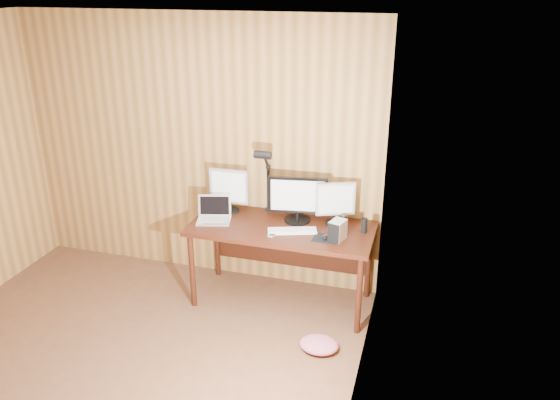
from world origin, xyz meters
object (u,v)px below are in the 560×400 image
at_px(mouse, 326,236).
at_px(phone, 273,235).
at_px(keyboard, 292,231).
at_px(hard_drive, 337,230).
at_px(monitor_right, 335,202).
at_px(speaker, 364,225).
at_px(monitor_left, 229,190).
at_px(monitor_center, 297,199).
at_px(laptop, 214,214).
at_px(desk, 284,236).
at_px(desk_lamp, 265,172).

distance_m(mouse, phone, 0.45).
xyz_separation_m(keyboard, hard_drive, (0.40, -0.04, 0.07)).
bearing_deg(monitor_right, speaker, -39.18).
distance_m(monitor_left, keyboard, 0.74).
bearing_deg(monitor_left, hard_drive, -16.69).
height_order(monitor_center, laptop, monitor_center).
bearing_deg(laptop, keyboard, -19.10).
relative_size(monitor_right, keyboard, 0.90).
bearing_deg(monitor_center, hard_drive, -42.40).
height_order(desk, monitor_left, monitor_left).
distance_m(monitor_left, mouse, 1.03).
bearing_deg(speaker, hard_drive, -133.29).
height_order(monitor_right, speaker, monitor_right).
xyz_separation_m(mouse, phone, (-0.44, -0.06, -0.02)).
height_order(hard_drive, speaker, hard_drive).
height_order(keyboard, mouse, mouse).
bearing_deg(speaker, laptop, -175.28).
bearing_deg(monitor_left, speaker, -5.27).
bearing_deg(desk, hard_drive, -20.37).
height_order(laptop, desk_lamp, desk_lamp).
height_order(monitor_left, laptop, monitor_left).
bearing_deg(mouse, monitor_center, 155.57).
height_order(desk, monitor_right, monitor_right).
distance_m(keyboard, desk_lamp, 0.60).
height_order(laptop, mouse, laptop).
relative_size(monitor_left, speaker, 3.25).
xyz_separation_m(monitor_right, laptop, (-1.05, -0.20, -0.15)).
bearing_deg(desk, monitor_right, 13.34).
bearing_deg(desk, monitor_center, 37.92).
bearing_deg(phone, mouse, 21.46).
xyz_separation_m(monitor_left, phone, (0.52, -0.37, -0.21)).
bearing_deg(phone, hard_drive, 21.18).
height_order(monitor_center, keyboard, monitor_center).
distance_m(monitor_left, monitor_right, 0.98).
bearing_deg(mouse, keyboard, -173.17).
relative_size(desk, hard_drive, 8.98).
xyz_separation_m(monitor_left, mouse, (0.97, -0.31, -0.20)).
bearing_deg(hard_drive, laptop, -168.07).
relative_size(keyboard, speaker, 3.44).
bearing_deg(hard_drive, desk, 176.37).
xyz_separation_m(monitor_right, hard_drive, (0.08, -0.29, -0.12)).
distance_m(monitor_right, desk_lamp, 0.68).
xyz_separation_m(monitor_left, keyboard, (0.66, -0.25, -0.21)).
bearing_deg(keyboard, monitor_right, 19.78).
relative_size(monitor_left, monitor_right, 1.06).
height_order(monitor_center, mouse, monitor_center).
relative_size(mouse, desk_lamp, 0.16).
bearing_deg(desk_lamp, speaker, -4.73).
relative_size(keyboard, phone, 4.11).
distance_m(keyboard, speaker, 0.61).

